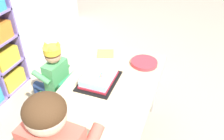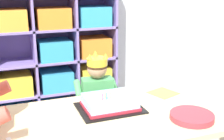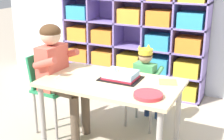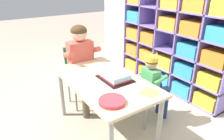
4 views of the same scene
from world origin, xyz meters
name	(u,v)px [view 3 (image 3 of 4)]	position (x,y,z in m)	size (l,w,h in m)	color
storage_cubby_shelf	(133,39)	(-0.36, 1.40, 0.68)	(1.88, 0.34, 1.47)	#7F6BB2
activity_table	(110,89)	(0.00, 0.00, 0.56)	(1.18, 0.67, 0.64)	#D1B789
classroom_chair_blue	(142,93)	(0.12, 0.46, 0.38)	(0.37, 0.34, 0.60)	#238451
child_with_crown	(147,75)	(0.13, 0.56, 0.53)	(0.31, 0.32, 0.85)	#4C9E5B
classroom_chair_adult_side	(49,84)	(-0.69, 0.05, 0.48)	(0.35, 0.36, 0.77)	#238451
adult_helper_seated	(58,68)	(-0.57, 0.04, 0.67)	(0.44, 0.42, 1.07)	#D15647
birthday_cake_on_tray	(121,76)	(0.05, 0.09, 0.67)	(0.34, 0.26, 0.11)	black
paper_plate_stack	(148,95)	(0.40, -0.17, 0.65)	(0.22, 0.22, 0.03)	#DB333D
paper_napkin_square	(168,82)	(0.44, 0.19, 0.64)	(0.15, 0.15, 0.00)	#F4DB4C
fork_at_table_front_edge	(71,84)	(-0.26, -0.21, 0.64)	(0.04, 0.13, 0.00)	white
fork_by_napkin	(87,87)	(-0.11, -0.21, 0.64)	(0.05, 0.13, 0.00)	white
fork_near_cake_tray	(58,77)	(-0.47, -0.10, 0.64)	(0.04, 0.13, 0.00)	white
fork_near_child_seat	(80,74)	(-0.33, 0.05, 0.64)	(0.08, 0.13, 0.00)	white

